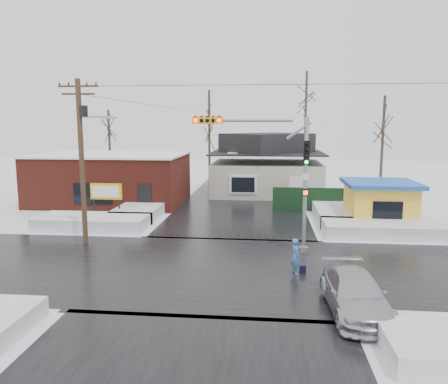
# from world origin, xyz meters

# --- Properties ---
(ground) EXTENTS (120.00, 120.00, 0.00)m
(ground) POSITION_xyz_m (0.00, 0.00, 0.00)
(ground) COLOR white
(ground) RESTS_ON ground
(road_ns) EXTENTS (10.00, 120.00, 0.02)m
(road_ns) POSITION_xyz_m (0.00, 0.00, 0.01)
(road_ns) COLOR black
(road_ns) RESTS_ON ground
(road_ew) EXTENTS (120.00, 10.00, 0.02)m
(road_ew) POSITION_xyz_m (0.00, 0.00, 0.01)
(road_ew) COLOR black
(road_ew) RESTS_ON ground
(snowbank_nw) EXTENTS (7.00, 3.00, 0.80)m
(snowbank_nw) POSITION_xyz_m (-9.00, 7.00, 0.40)
(snowbank_nw) COLOR white
(snowbank_nw) RESTS_ON ground
(snowbank_ne) EXTENTS (7.00, 3.00, 0.80)m
(snowbank_ne) POSITION_xyz_m (9.00, 7.00, 0.40)
(snowbank_ne) COLOR white
(snowbank_ne) RESTS_ON ground
(snowbank_nside_w) EXTENTS (3.00, 8.00, 0.80)m
(snowbank_nside_w) POSITION_xyz_m (-7.00, 12.00, 0.40)
(snowbank_nside_w) COLOR white
(snowbank_nside_w) RESTS_ON ground
(snowbank_nside_e) EXTENTS (3.00, 8.00, 0.80)m
(snowbank_nside_e) POSITION_xyz_m (7.00, 12.00, 0.40)
(snowbank_nside_e) COLOR white
(snowbank_nside_e) RESTS_ON ground
(traffic_signal) EXTENTS (6.05, 0.68, 7.00)m
(traffic_signal) POSITION_xyz_m (2.43, 2.97, 4.54)
(traffic_signal) COLOR gray
(traffic_signal) RESTS_ON ground
(utility_pole) EXTENTS (3.15, 0.44, 9.00)m
(utility_pole) POSITION_xyz_m (-7.93, 3.50, 5.11)
(utility_pole) COLOR #382619
(utility_pole) RESTS_ON ground
(brick_building) EXTENTS (12.20, 8.20, 4.12)m
(brick_building) POSITION_xyz_m (-11.00, 15.99, 2.08)
(brick_building) COLOR maroon
(brick_building) RESTS_ON ground
(marquee_sign) EXTENTS (2.20, 0.21, 2.55)m
(marquee_sign) POSITION_xyz_m (-9.00, 9.49, 1.92)
(marquee_sign) COLOR black
(marquee_sign) RESTS_ON ground
(house) EXTENTS (10.40, 8.40, 5.76)m
(house) POSITION_xyz_m (2.00, 22.00, 2.62)
(house) COLOR beige
(house) RESTS_ON ground
(kiosk) EXTENTS (4.60, 4.60, 2.88)m
(kiosk) POSITION_xyz_m (9.50, 9.99, 1.46)
(kiosk) COLOR yellow
(kiosk) RESTS_ON ground
(fence) EXTENTS (8.00, 0.12, 1.80)m
(fence) POSITION_xyz_m (6.50, 14.00, 0.90)
(fence) COLOR black
(fence) RESTS_ON ground
(tree_far_left) EXTENTS (3.00, 3.00, 10.00)m
(tree_far_left) POSITION_xyz_m (-4.00, 26.00, 7.95)
(tree_far_left) COLOR #332821
(tree_far_left) RESTS_ON ground
(tree_far_mid) EXTENTS (3.00, 3.00, 12.00)m
(tree_far_mid) POSITION_xyz_m (6.00, 28.00, 9.54)
(tree_far_mid) COLOR #332821
(tree_far_mid) RESTS_ON ground
(tree_far_right) EXTENTS (3.00, 3.00, 9.00)m
(tree_far_right) POSITION_xyz_m (12.00, 20.00, 7.16)
(tree_far_right) COLOR #332821
(tree_far_right) RESTS_ON ground
(tree_far_west) EXTENTS (3.00, 3.00, 8.00)m
(tree_far_west) POSITION_xyz_m (-14.00, 24.00, 6.36)
(tree_far_west) COLOR #332821
(tree_far_west) RESTS_ON ground
(pedestrian) EXTENTS (0.56, 0.68, 1.61)m
(pedestrian) POSITION_xyz_m (3.37, -0.37, 0.81)
(pedestrian) COLOR #4076B5
(pedestrian) RESTS_ON ground
(car) EXTENTS (2.19, 4.86, 1.38)m
(car) POSITION_xyz_m (5.23, -4.21, 0.69)
(car) COLOR #BABBC2
(car) RESTS_ON ground
(shopping_bag) EXTENTS (0.29, 0.14, 0.35)m
(shopping_bag) POSITION_xyz_m (3.71, -0.32, 0.17)
(shopping_bag) COLOR black
(shopping_bag) RESTS_ON ground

